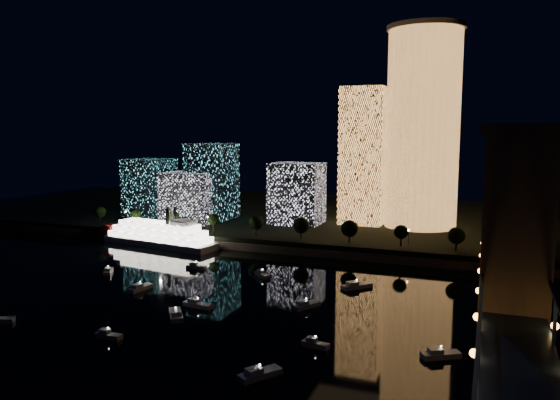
{
  "coord_description": "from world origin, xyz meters",
  "views": [
    {
      "loc": [
        60.35,
        -118.0,
        48.95
      ],
      "look_at": [
        -6.46,
        55.0,
        24.99
      ],
      "focal_mm": 35.0,
      "sensor_mm": 36.0,
      "label": 1
    }
  ],
  "objects_px": {
    "tower_cylindrical": "(423,128)",
    "truss_bridge": "(508,286)",
    "tower_rectangular": "(364,156)",
    "riverboat": "(155,235)"
  },
  "relations": [
    {
      "from": "tower_rectangular",
      "to": "riverboat",
      "type": "height_order",
      "value": "tower_rectangular"
    },
    {
      "from": "tower_cylindrical",
      "to": "truss_bridge",
      "type": "height_order",
      "value": "tower_cylindrical"
    },
    {
      "from": "tower_rectangular",
      "to": "riverboat",
      "type": "xyz_separation_m",
      "value": [
        -76.91,
        -58.58,
        -32.3
      ]
    },
    {
      "from": "tower_rectangular",
      "to": "truss_bridge",
      "type": "height_order",
      "value": "tower_rectangular"
    },
    {
      "from": "riverboat",
      "to": "tower_cylindrical",
      "type": "bearing_deg",
      "value": 29.56
    },
    {
      "from": "tower_rectangular",
      "to": "truss_bridge",
      "type": "distance_m",
      "value": 145.73
    },
    {
      "from": "truss_bridge",
      "to": "riverboat",
      "type": "height_order",
      "value": "truss_bridge"
    },
    {
      "from": "tower_cylindrical",
      "to": "riverboat",
      "type": "distance_m",
      "value": 127.23
    },
    {
      "from": "tower_cylindrical",
      "to": "truss_bridge",
      "type": "bearing_deg",
      "value": -75.62
    },
    {
      "from": "tower_cylindrical",
      "to": "tower_rectangular",
      "type": "relative_size",
      "value": 1.41
    }
  ]
}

